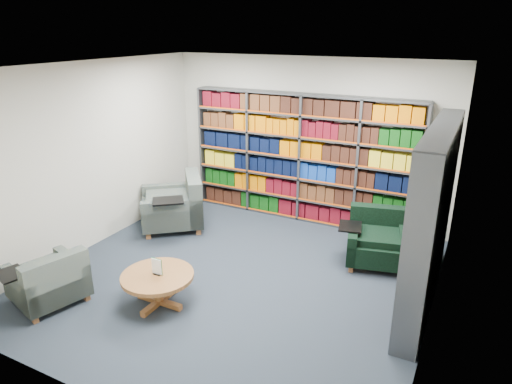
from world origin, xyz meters
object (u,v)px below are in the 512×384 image
at_px(chair_teal_left, 178,207).
at_px(chair_teal_front, 50,283).
at_px(chair_green_right, 377,241).
at_px(coffee_table, 158,281).

relative_size(chair_teal_left, chair_teal_front, 1.36).
height_order(chair_teal_left, chair_green_right, chair_teal_left).
bearing_deg(chair_green_right, chair_teal_left, -174.60).
bearing_deg(chair_teal_left, coffee_table, -59.70).
bearing_deg(chair_teal_left, chair_green_right, 5.40).
distance_m(chair_teal_left, chair_teal_front, 2.63).
distance_m(chair_teal_front, coffee_table, 1.33).
bearing_deg(chair_teal_left, chair_teal_front, -90.11).
xyz_separation_m(chair_teal_left, coffee_table, (1.19, -2.04, -0.03)).
bearing_deg(chair_teal_front, coffee_table, 26.01).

